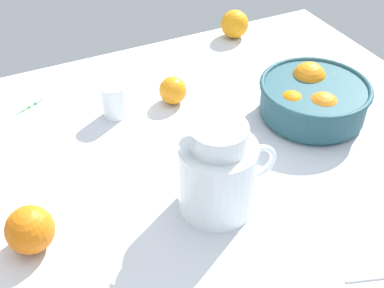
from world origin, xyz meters
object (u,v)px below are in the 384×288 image
second_glass (114,103)px  loose_orange_1 (235,24)px  juice_pitcher (217,177)px  loose_orange_0 (30,230)px  loose_orange_3 (173,90)px  fruit_bowl (313,98)px

second_glass → loose_orange_1: (44.07, 21.89, 0.55)cm
juice_pitcher → loose_orange_1: 67.84cm
loose_orange_0 → loose_orange_3: loose_orange_0 is taller
fruit_bowl → juice_pitcher: bearing=-155.0°
juice_pitcher → loose_orange_3: bearing=79.2°
juice_pitcher → loose_orange_1: bearing=57.6°
loose_orange_1 → loose_orange_3: 37.48cm
loose_orange_0 → loose_orange_1: size_ratio=1.04×
juice_pitcher → second_glass: juice_pitcher is taller
loose_orange_0 → juice_pitcher: bearing=-8.7°
fruit_bowl → loose_orange_3: 32.60cm
fruit_bowl → loose_orange_1: 41.97cm
second_glass → loose_orange_0: (-25.07, -30.32, 0.71)cm
second_glass → loose_orange_1: bearing=26.4°
loose_orange_0 → loose_orange_1: loose_orange_0 is taller
juice_pitcher → loose_orange_0: bearing=171.3°
juice_pitcher → loose_orange_3: juice_pitcher is taller
fruit_bowl → loose_orange_1: (3.28, 41.83, -0.97)cm
juice_pitcher → loose_orange_0: size_ratio=2.31×
juice_pitcher → loose_orange_0: 33.39cm
loose_orange_0 → fruit_bowl: bearing=9.0°
loose_orange_3 → loose_orange_0: bearing=-143.3°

